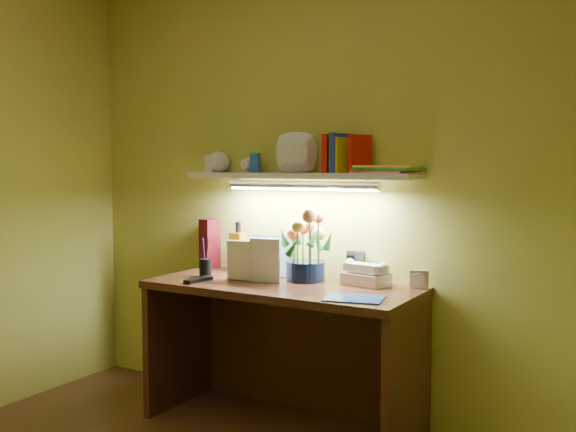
% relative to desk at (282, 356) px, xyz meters
% --- Properties ---
extents(desk, '(1.40, 0.60, 0.75)m').
position_rel_desk_xyz_m(desk, '(0.00, 0.00, 0.00)').
color(desk, '#32180D').
rests_on(desk, ground).
extents(flower_bouquet, '(0.29, 0.29, 0.36)m').
position_rel_desk_xyz_m(flower_bouquet, '(0.06, 0.14, 0.55)').
color(flower_bouquet, '#0B1739').
rests_on(flower_bouquet, desk).
extents(telephone, '(0.23, 0.19, 0.13)m').
position_rel_desk_xyz_m(telephone, '(0.39, 0.18, 0.44)').
color(telephone, beige).
rests_on(telephone, desk).
extents(desk_clock, '(0.10, 0.07, 0.09)m').
position_rel_desk_xyz_m(desk_clock, '(0.64, 0.24, 0.42)').
color(desk_clock, silver).
rests_on(desk_clock, desk).
extents(whisky_bottle, '(0.08, 0.08, 0.28)m').
position_rel_desk_xyz_m(whisky_bottle, '(-0.42, 0.22, 0.52)').
color(whisky_bottle, '#AB7617').
rests_on(whisky_bottle, desk).
extents(whisky_box, '(0.12, 0.12, 0.29)m').
position_rel_desk_xyz_m(whisky_box, '(-0.64, 0.24, 0.52)').
color(whisky_box, '#510A15').
rests_on(whisky_box, desk).
extents(pen_cup, '(0.08, 0.08, 0.16)m').
position_rel_desk_xyz_m(pen_cup, '(-0.47, -0.02, 0.46)').
color(pen_cup, black).
rests_on(pen_cup, desk).
extents(art_card, '(0.23, 0.08, 0.22)m').
position_rel_desk_xyz_m(art_card, '(-0.18, 0.18, 0.49)').
color(art_card, silver).
rests_on(art_card, desk).
extents(tv_remote, '(0.06, 0.18, 0.02)m').
position_rel_desk_xyz_m(tv_remote, '(-0.41, -0.17, 0.38)').
color(tv_remote, black).
rests_on(tv_remote, desk).
extents(blue_folder, '(0.29, 0.24, 0.01)m').
position_rel_desk_xyz_m(blue_folder, '(0.48, -0.16, 0.38)').
color(blue_folder, blue).
rests_on(blue_folder, desk).
extents(desk_book_a, '(0.16, 0.03, 0.21)m').
position_rel_desk_xyz_m(desk_book_a, '(-0.32, -0.03, 0.48)').
color(desk_book_a, '#EBE9CE').
rests_on(desk_book_a, desk).
extents(desk_book_b, '(0.17, 0.04, 0.23)m').
position_rel_desk_xyz_m(desk_book_b, '(-0.18, -0.02, 0.49)').
color(desk_book_b, silver).
rests_on(desk_book_b, desk).
extents(wall_shelf, '(1.30, 0.32, 0.24)m').
position_rel_desk_xyz_m(wall_shelf, '(0.03, 0.18, 0.96)').
color(wall_shelf, silver).
rests_on(wall_shelf, ground).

